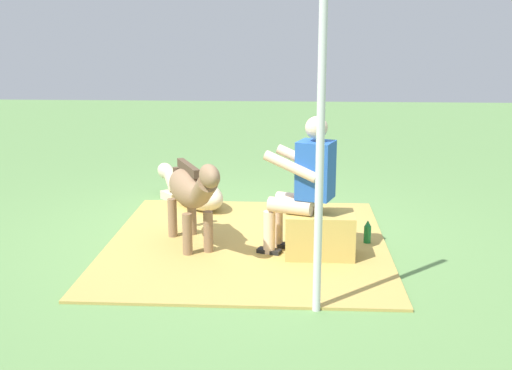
{
  "coord_description": "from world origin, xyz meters",
  "views": [
    {
      "loc": [
        -0.49,
        6.22,
        2.08
      ],
      "look_at": [
        -0.14,
        0.04,
        0.55
      ],
      "focal_mm": 45.63,
      "sensor_mm": 36.0,
      "label": 1
    }
  ],
  "objects": [
    {
      "name": "ground_plane",
      "position": [
        0.0,
        0.0,
        0.0
      ],
      "size": [
        24.0,
        24.0,
        0.0
      ],
      "primitive_type": "plane",
      "color": "#608C4C"
    },
    {
      "name": "hay_patch",
      "position": [
        -0.07,
        0.23,
        0.01
      ],
      "size": [
        2.69,
        2.96,
        0.02
      ],
      "primitive_type": "cube",
      "color": "tan",
      "rests_on": "ground"
    },
    {
      "name": "hay_bale",
      "position": [
        -0.75,
        0.56,
        0.21
      ],
      "size": [
        0.62,
        0.4,
        0.42
      ],
      "primitive_type": "cube",
      "color": "tan",
      "rests_on": "ground"
    },
    {
      "name": "person_seated",
      "position": [
        -0.6,
        0.53,
        0.71
      ],
      "size": [
        0.72,
        0.55,
        1.3
      ],
      "color": "beige",
      "rests_on": "ground"
    },
    {
      "name": "pony_standing",
      "position": [
        0.45,
        0.39,
        0.58
      ],
      "size": [
        0.74,
        1.26,
        0.94
      ],
      "color": "#8C6B4C",
      "rests_on": "ground"
    },
    {
      "name": "pony_lying",
      "position": [
        0.66,
        -1.06,
        0.19
      ],
      "size": [
        1.07,
        1.2,
        0.42
      ],
      "color": "beige",
      "rests_on": "ground"
    },
    {
      "name": "soda_bottle",
      "position": [
        -1.23,
        0.18,
        0.12
      ],
      "size": [
        0.07,
        0.07,
        0.25
      ],
      "color": "#197233",
      "rests_on": "ground"
    },
    {
      "name": "tent_pole_left",
      "position": [
        -0.69,
        1.7,
        1.16
      ],
      "size": [
        0.06,
        0.06,
        2.32
      ],
      "primitive_type": "cylinder",
      "color": "silver",
      "rests_on": "ground"
    }
  ]
}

